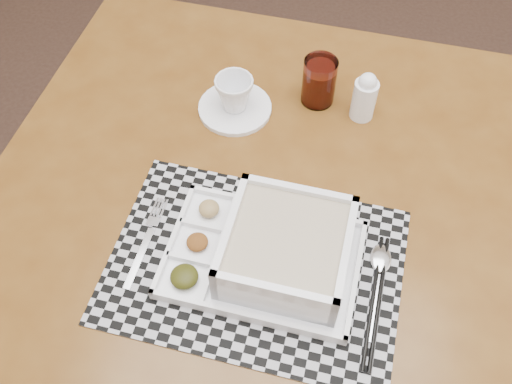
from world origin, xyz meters
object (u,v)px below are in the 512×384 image
serving_tray (279,252)px  juice_glass (319,83)px  cup (234,94)px  creamer_bottle (365,97)px  dining_table (269,231)px

serving_tray → juice_glass: size_ratio=3.32×
cup → creamer_bottle: 0.26m
dining_table → cup: (-0.10, 0.23, 0.13)m
juice_glass → creamer_bottle: (0.09, -0.03, 0.01)m
serving_tray → cup: (-0.14, 0.34, 0.01)m
juice_glass → serving_tray: bearing=-93.9°
juice_glass → creamer_bottle: size_ratio=0.93×
dining_table → juice_glass: size_ratio=11.31×
dining_table → creamer_bottle: bearing=59.3°
cup → juice_glass: 0.17m
dining_table → juice_glass: juice_glass is taller
serving_tray → juice_glass: juice_glass is taller
dining_table → serving_tray: (0.03, -0.11, 0.12)m
dining_table → cup: size_ratio=14.84×
serving_tray → cup: size_ratio=4.35×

